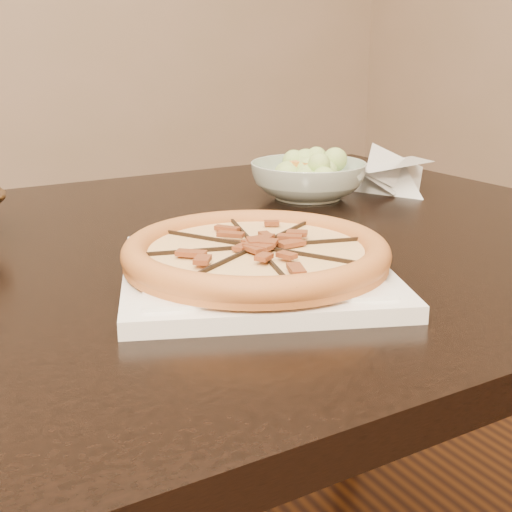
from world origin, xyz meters
The scene contains 6 objects.
dining_table centered at (0.02, -0.06, 0.66)m, with size 1.52×1.01×0.75m.
plate centered at (0.12, -0.24, 0.76)m, with size 0.37×0.37×0.02m.
pizza centered at (0.12, -0.24, 0.78)m, with size 0.29×0.29×0.03m.
salad_bowl centered at (0.40, 0.09, 0.78)m, with size 0.19×0.19×0.06m, color silver.
salad centered at (0.40, 0.09, 0.83)m, with size 0.11×0.09×0.04m.
cling_film centered at (0.56, 0.08, 0.78)m, with size 0.18×0.15×0.05m, color silver, non-canonical shape.
Camera 1 is at (-0.24, -0.89, 1.01)m, focal length 50.00 mm.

